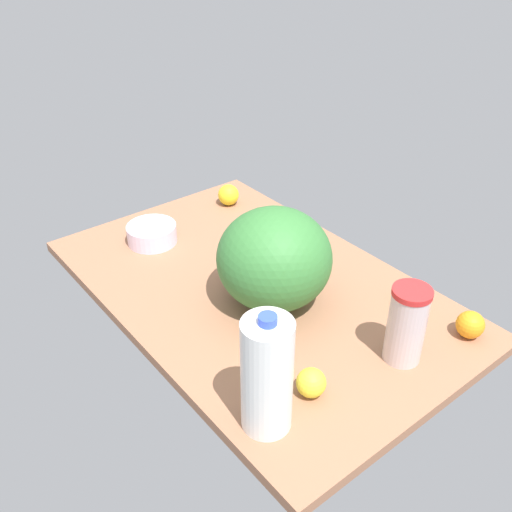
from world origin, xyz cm
name	(u,v)px	position (x,y,z in cm)	size (l,w,h in cm)	color
countertop	(256,290)	(0.00, 0.00, 1.50)	(120.00, 76.00, 3.00)	#986549
tumbler_cup	(407,325)	(44.88, 8.96, 13.08)	(9.24, 9.24, 20.08)	beige
watermelon	(274,259)	(8.37, -0.55, 16.59)	(30.54, 30.54, 27.18)	#367736
milk_jug	(267,376)	(40.16, -29.19, 16.59)	(10.62, 10.62, 28.74)	white
mixing_bowl	(152,234)	(-39.42, -10.95, 5.96)	(15.67, 15.67, 5.92)	silver
lemon_far_back	(311,383)	(40.01, -16.27, 6.38)	(6.76, 6.76, 6.76)	yellow
lemon_by_jug	(410,294)	(32.58, 27.13, 6.19)	(6.37, 6.37, 6.37)	yellow
orange_near_front	(470,325)	(50.33, 28.45, 6.53)	(7.05, 7.05, 7.05)	orange
lemon_loose	(228,195)	(-45.19, 23.45, 6.70)	(7.40, 7.40, 7.40)	yellow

